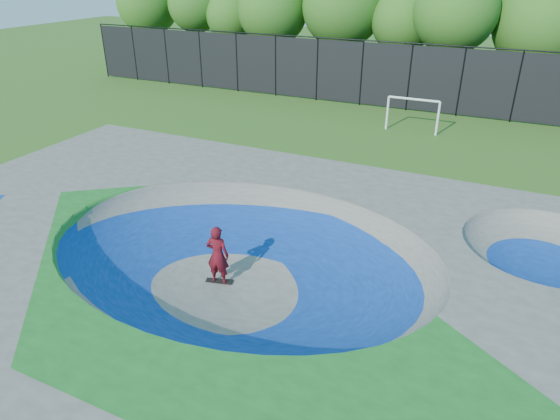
{
  "coord_description": "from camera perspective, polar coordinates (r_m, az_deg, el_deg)",
  "views": [
    {
      "loc": [
        5.9,
        -10.07,
        8.29
      ],
      "look_at": [
        -0.23,
        3.0,
        1.1
      ],
      "focal_mm": 32.0,
      "sensor_mm": 36.0,
      "label": 1
    }
  ],
  "objects": [
    {
      "name": "soccer_goal",
      "position": [
        28.02,
        14.96,
        11.11
      ],
      "size": [
        2.81,
        0.12,
        1.85
      ],
      "color": "white",
      "rests_on": "ground"
    },
    {
      "name": "ground",
      "position": [
        14.32,
        -4.32,
        -9.0
      ],
      "size": [
        120.0,
        120.0,
        0.0
      ],
      "primitive_type": "plane",
      "color": "#2F5918",
      "rests_on": "ground"
    },
    {
      "name": "skater",
      "position": [
        14.17,
        -7.14,
        -5.15
      ],
      "size": [
        0.72,
        0.53,
        1.81
      ],
      "primitive_type": "imported",
      "rotation": [
        0.0,
        0.0,
        3.29
      ],
      "color": "#AB0D1B",
      "rests_on": "ground"
    },
    {
      "name": "fence",
      "position": [
        32.22,
        14.59,
        14.59
      ],
      "size": [
        48.09,
        0.09,
        4.04
      ],
      "color": "black",
      "rests_on": "ground"
    },
    {
      "name": "skateboard",
      "position": [
        14.65,
        -6.95,
        -8.09
      ],
      "size": [
        0.81,
        0.44,
        0.05
      ],
      "primitive_type": "cube",
      "rotation": [
        0.0,
        0.0,
        0.3
      ],
      "color": "black",
      "rests_on": "ground"
    },
    {
      "name": "skate_deck",
      "position": [
        13.9,
        -4.42,
        -6.48
      ],
      "size": [
        22.0,
        14.0,
        1.5
      ],
      "primitive_type": "cube",
      "color": "gray",
      "rests_on": "ground"
    },
    {
      "name": "treeline",
      "position": [
        37.13,
        15.98,
        20.54
      ],
      "size": [
        52.75,
        7.48,
        8.46
      ],
      "color": "#4D3926",
      "rests_on": "ground"
    }
  ]
}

